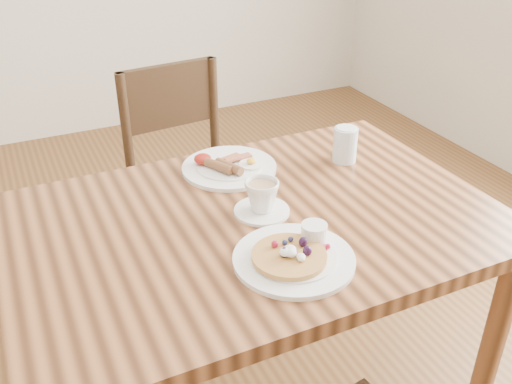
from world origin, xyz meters
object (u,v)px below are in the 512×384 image
teacup_saucer (262,199)px  breakfast_plate (228,166)px  dining_table (256,249)px  water_glass (345,145)px  pancake_plate (295,255)px  chair_far (188,174)px

teacup_saucer → breakfast_plate: bearing=87.0°
dining_table → water_glass: (0.37, 0.17, 0.15)m
dining_table → breakfast_plate: 0.28m
dining_table → pancake_plate: 0.23m
chair_far → pancake_plate: bearing=80.0°
chair_far → breakfast_plate: 0.56m
water_glass → teacup_saucer: bearing=-155.6°
pancake_plate → chair_far: bearing=85.6°
breakfast_plate → water_glass: water_glass is taller
teacup_saucer → water_glass: 0.38m
pancake_plate → water_glass: water_glass is taller
chair_far → dining_table: bearing=78.9°
dining_table → water_glass: size_ratio=11.69×
chair_far → teacup_saucer: size_ratio=6.29×
breakfast_plate → teacup_saucer: 0.25m
dining_table → teacup_saucer: size_ratio=8.57×
teacup_saucer → water_glass: water_glass is taller
breakfast_plate → water_glass: bearing=-15.2°
chair_far → teacup_saucer: 0.80m
breakfast_plate → dining_table: bearing=-97.6°
dining_table → pancake_plate: pancake_plate is taller
chair_far → water_glass: (0.29, -0.58, 0.31)m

